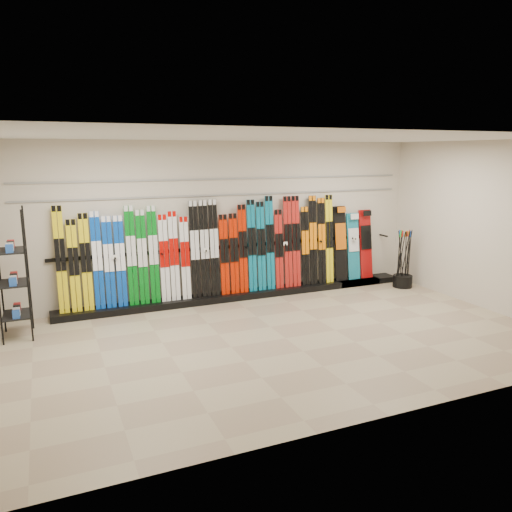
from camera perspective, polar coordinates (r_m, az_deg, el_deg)
name	(u,v)px	position (r m, az deg, el deg)	size (l,w,h in m)	color
floor	(286,338)	(7.74, 3.40, -9.37)	(8.00, 8.00, 0.00)	gray
back_wall	(228,221)	(9.60, -3.17, 4.05)	(8.00, 8.00, 0.00)	beige
right_wall	(488,226)	(9.78, 25.01, 3.10)	(5.00, 5.00, 0.00)	beige
ceiling	(288,137)	(7.22, 3.70, 13.44)	(8.00, 8.00, 0.00)	silver
ski_rack_base	(244,295)	(9.78, -1.39, -4.43)	(8.00, 0.40, 0.12)	black
skis	(211,251)	(9.37, -5.15, 0.56)	(5.38, 0.18, 1.84)	yellow
snowboards	(353,245)	(10.83, 11.02, 1.29)	(0.93, 0.24, 1.56)	black
accessory_rack	(13,274)	(8.36, -26.02, -1.84)	(0.40, 0.60, 1.99)	black
pole_bin	(403,281)	(10.97, 16.40, -2.77)	(0.40, 0.40, 0.25)	black
ski_poles	(403,259)	(10.86, 16.50, -0.28)	(0.43, 0.26, 1.18)	black
slatwall_rail_0	(228,195)	(9.53, -3.16, 7.01)	(7.60, 0.02, 0.03)	gray
slatwall_rail_1	(228,179)	(9.51, -3.18, 8.81)	(7.60, 0.02, 0.03)	gray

